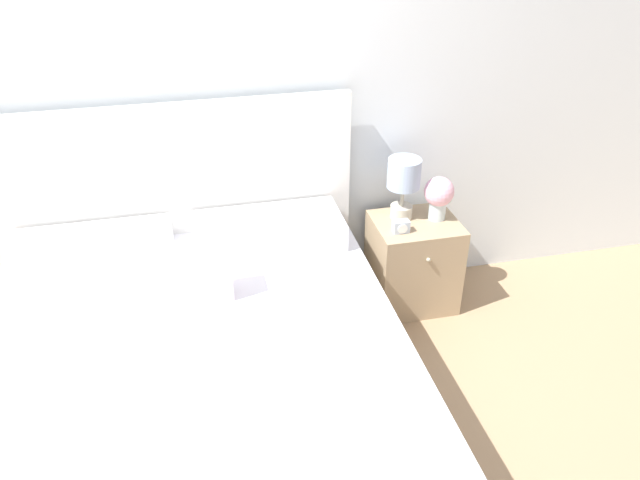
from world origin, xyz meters
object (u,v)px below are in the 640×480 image
(table_lamp, at_px, (404,180))
(alarm_clock, at_px, (401,226))
(bed, at_px, (199,382))
(nightstand, at_px, (413,263))
(flower_vase, at_px, (439,195))

(table_lamp, xyz_separation_m, alarm_clock, (-0.06, -0.16, -0.19))
(bed, bearing_deg, table_lamp, 34.09)
(bed, relative_size, nightstand, 3.85)
(bed, xyz_separation_m, nightstand, (1.24, 0.72, -0.03))
(flower_vase, bearing_deg, bed, -151.59)
(nightstand, bearing_deg, flower_vase, 6.85)
(nightstand, relative_size, alarm_clock, 6.19)
(bed, bearing_deg, alarm_clock, 29.74)
(bed, distance_m, alarm_clock, 1.32)
(nightstand, xyz_separation_m, table_lamp, (-0.06, 0.07, 0.49))
(flower_vase, bearing_deg, table_lamp, 162.97)
(bed, height_order, nightstand, bed)
(nightstand, height_order, table_lamp, table_lamp)
(alarm_clock, bearing_deg, nightstand, 34.61)
(table_lamp, height_order, flower_vase, table_lamp)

